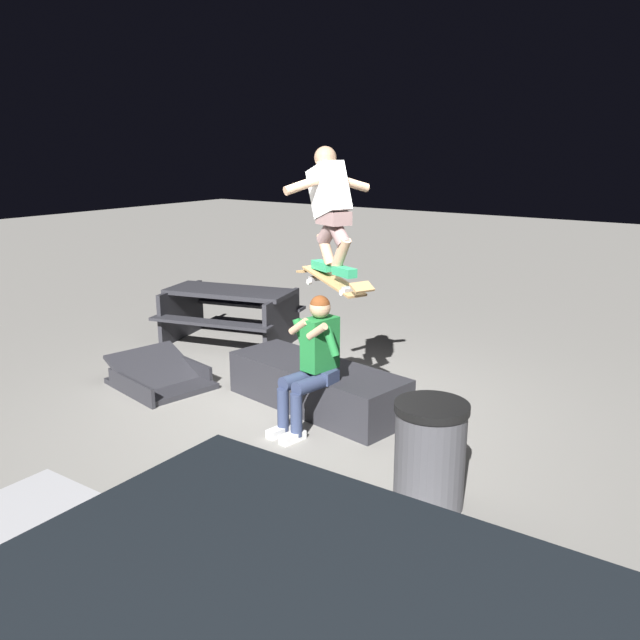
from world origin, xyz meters
name	(u,v)px	position (x,y,z in m)	size (l,w,h in m)	color
ground_plane	(307,412)	(0.00, 0.00, 0.00)	(40.00, 40.00, 0.00)	gray
ledge_box_main	(317,386)	(0.00, -0.17, 0.23)	(2.00, 0.70, 0.45)	#28282D
person_sitting_on_ledge	(312,358)	(-0.27, 0.29, 0.71)	(0.60, 0.78, 1.29)	#2D3856
skateboard	(333,281)	(-0.41, 0.15, 1.44)	(1.02, 0.58, 0.17)	#AD8451
skater_airborne	(330,204)	(-0.36, 0.13, 2.12)	(0.63, 0.85, 1.12)	#2D9E66
kicker_ramp	(161,380)	(1.79, 0.34, 0.07)	(1.20, 1.07, 0.44)	#28282D
picnic_table_back	(230,307)	(2.30, -1.37, 0.50)	(1.99, 1.73, 0.75)	#28282D
trash_bin	(430,455)	(-1.81, 0.93, 0.41)	(0.55, 0.55, 0.82)	#47474C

